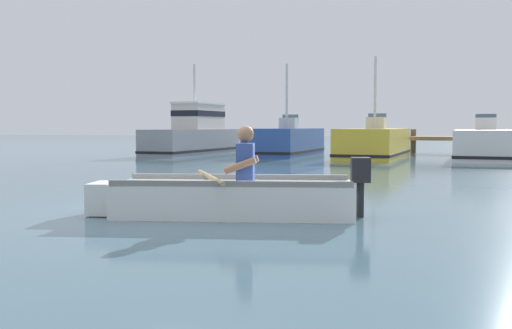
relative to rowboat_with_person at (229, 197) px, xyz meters
name	(u,v)px	position (x,y,z in m)	size (l,w,h in m)	color
ground_plane	(194,210)	(-0.68, 0.36, -0.25)	(120.00, 120.00, 0.00)	slate
rowboat_with_person	(229,197)	(0.00, 0.00, 0.00)	(3.70, 1.83, 1.19)	white
moored_boat_grey	(195,135)	(-7.79, 15.98, 0.57)	(1.96, 6.41, 3.81)	gray
moored_boat_blue	(286,142)	(-3.75, 15.99, 0.28)	(2.15, 5.13, 3.71)	#2D519E
moored_boat_yellow	(374,144)	(-0.08, 15.06, 0.28)	(2.25, 5.41, 3.77)	gold
moored_boat_white	(485,145)	(3.80, 15.25, 0.26)	(2.22, 5.06, 1.63)	white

